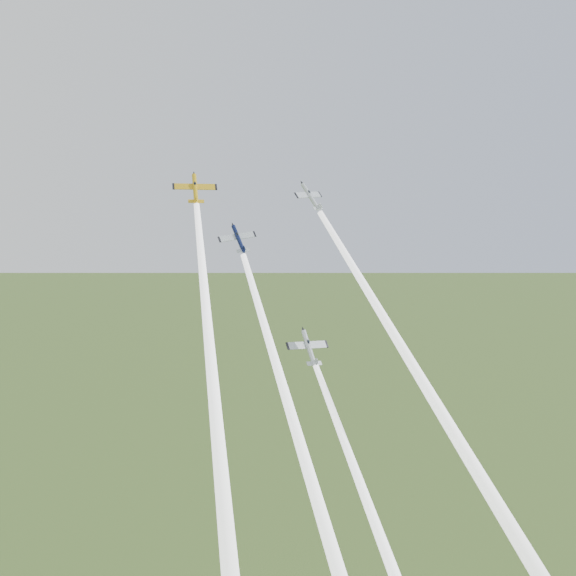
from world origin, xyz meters
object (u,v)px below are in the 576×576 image
object	(u,v)px
plane_silver_right	(310,197)
plane_silver_low	(309,348)
plane_navy	(238,239)
plane_yellow	(195,189)

from	to	relation	value
plane_silver_right	plane_silver_low	size ratio (longest dim) A/B	0.85
plane_navy	plane_silver_right	xyz separation A→B (m)	(11.31, -4.34, 6.78)
plane_yellow	plane_silver_low	size ratio (longest dim) A/B	0.91
plane_yellow	plane_silver_low	xyz separation A→B (m)	(13.38, -12.91, -25.47)
plane_navy	plane_silver_low	bearing A→B (deg)	-42.53
plane_yellow	plane_silver_low	distance (m)	31.53
plane_navy	plane_silver_low	size ratio (longest dim) A/B	0.83
plane_navy	plane_silver_low	world-z (taller)	plane_navy
plane_navy	plane_silver_right	distance (m)	13.88
plane_silver_right	plane_silver_low	distance (m)	24.93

